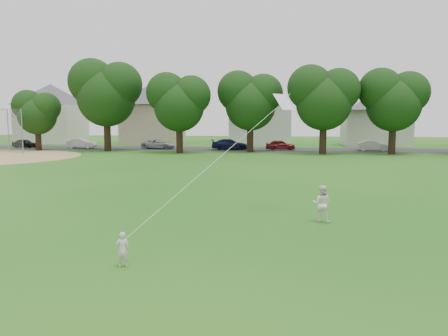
# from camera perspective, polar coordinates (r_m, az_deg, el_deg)

# --- Properties ---
(ground) EXTENTS (160.00, 160.00, 0.00)m
(ground) POSITION_cam_1_polar(r_m,az_deg,el_deg) (12.42, -5.35, -11.62)
(ground) COLOR #125013
(ground) RESTS_ON ground
(street) EXTENTS (90.00, 7.00, 0.01)m
(street) POSITION_cam_1_polar(r_m,az_deg,el_deg) (53.71, 4.36, 2.46)
(street) COLOR #2D2D30
(street) RESTS_ON ground
(toddler) EXTENTS (0.40, 0.32, 0.94)m
(toddler) POSITION_cam_1_polar(r_m,az_deg,el_deg) (11.82, -13.10, -10.32)
(toddler) COLOR silver
(toddler) RESTS_ON ground
(older_boy) EXTENTS (0.75, 0.63, 1.39)m
(older_boy) POSITION_cam_1_polar(r_m,az_deg,el_deg) (16.67, 12.62, -4.56)
(older_boy) COLOR white
(older_boy) RESTS_ON ground
(kite) EXTENTS (2.61, 4.25, 9.37)m
(kite) POSITION_cam_1_polar(r_m,az_deg,el_deg) (14.51, -0.42, 1.54)
(kite) COLOR white
(kite) RESTS_ON ground
(tree_row) EXTENTS (81.02, 8.06, 10.90)m
(tree_row) POSITION_cam_1_polar(r_m,az_deg,el_deg) (48.34, 6.60, 9.33)
(tree_row) COLOR black
(tree_row) RESTS_ON ground
(parked_cars) EXTENTS (47.00, 2.39, 1.28)m
(parked_cars) POSITION_cam_1_polar(r_m,az_deg,el_deg) (53.58, -3.83, 3.11)
(parked_cars) COLOR black
(parked_cars) RESTS_ON ground
(house_row) EXTENTS (76.17, 12.54, 10.51)m
(house_row) POSITION_cam_1_polar(r_m,az_deg,el_deg) (63.66, 3.28, 7.66)
(house_row) COLOR silver
(house_row) RESTS_ON ground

